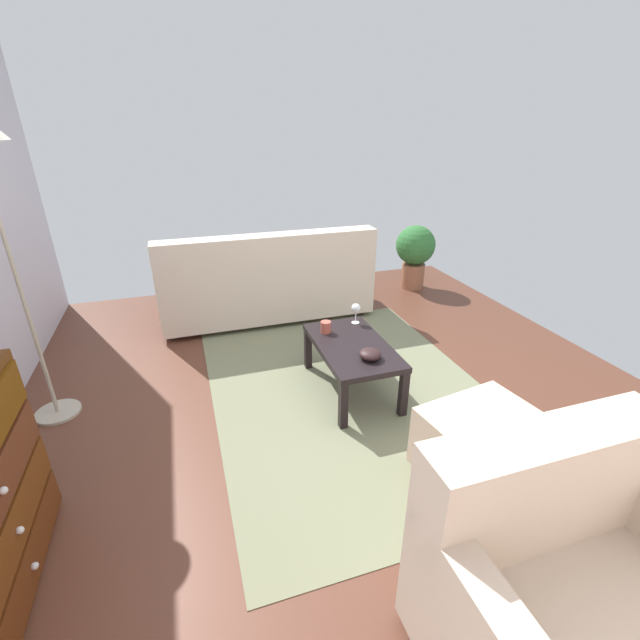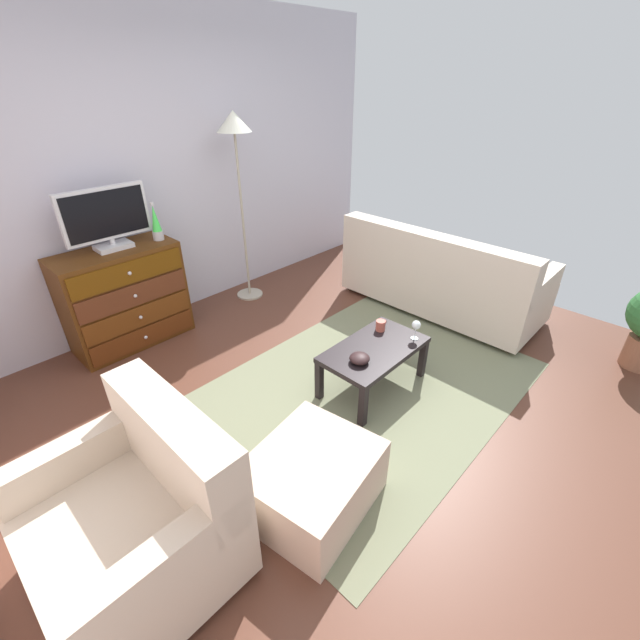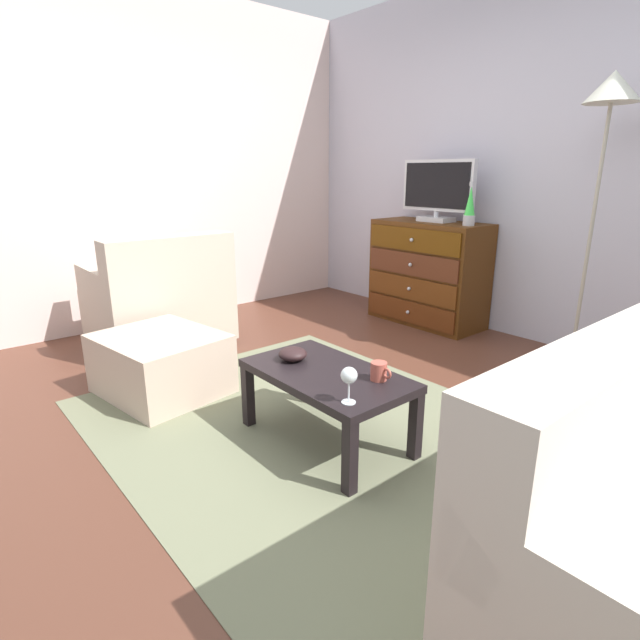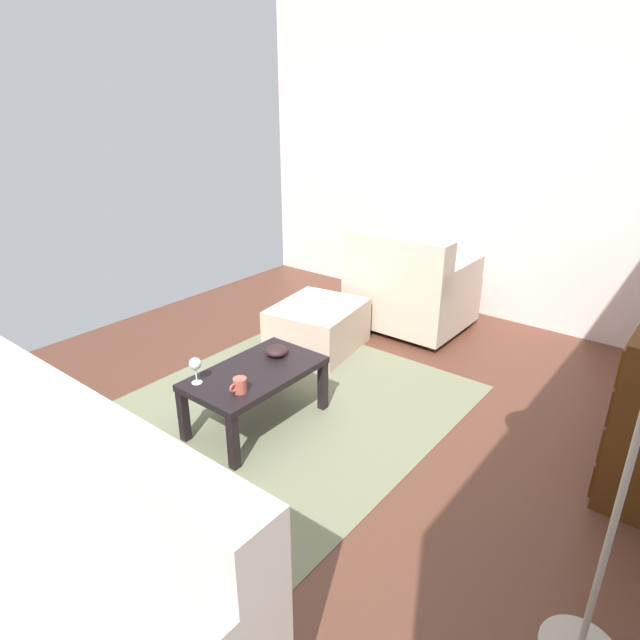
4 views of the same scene
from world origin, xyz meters
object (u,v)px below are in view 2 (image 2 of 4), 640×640
Objects in this scene: coffee_table at (374,353)px; ottoman at (312,481)px; lava_lamp at (156,223)px; couch_large at (439,278)px; mug at (381,325)px; wine_glass at (416,326)px; bowl_decorative at (360,358)px; armchair at (140,517)px; standing_lamp at (235,142)px; dresser at (125,298)px; tv at (106,218)px.

coffee_table reaches higher than ottoman.
lava_lamp is 2.74m from couch_large.
lava_lamp is at bearing 141.32° from couch_large.
lava_lamp is at bearing 113.73° from mug.
wine_glass is 0.55m from bowl_decorative.
coffee_table is at bearing 1.05° from armchair.
coffee_table is 2.36m from standing_lamp.
dresser is 0.71m from tv.
dresser is 1.19× the size of coffee_table.
couch_large is 2.82× the size of ottoman.
dresser is 2.51m from wine_glass.
dresser is 1.41× the size of ottoman.
couch_large reaches higher than ottoman.
bowl_decorative is at bearing -168.90° from couch_large.
ottoman is at bearing -92.33° from dresser.
couch_large reaches higher than coffee_table.
wine_glass is 0.29m from mug.
lava_lamp reaches higher than couch_large.
mug is (1.20, -1.89, -0.03)m from dresser.
dresser is 2.23m from coffee_table.
couch_large is (2.07, -1.66, -0.69)m from lava_lamp.
lava_lamp is 2.28× the size of bowl_decorative.
mug reaches higher than coffee_table.
armchair is 0.49× the size of standing_lamp.
wine_glass is at bearing -73.35° from mug.
wine_glass is 0.08× the size of couch_large.
tv is 4.74× the size of bowl_decorative.
dresser is 2.24m from mug.
dresser is 0.71m from lava_lamp.
dresser is at bearing 115.88° from coffee_table.
lava_lamp reaches higher than ottoman.
wine_glass is at bearing -67.12° from lava_lamp.
lava_lamp reaches higher than dresser.
wine_glass is 0.08× the size of standing_lamp.
ottoman is at bearing -157.42° from bowl_decorative.
ottoman is at bearing -23.89° from armchair.
standing_lamp reaches higher than dresser.
armchair is (-1.86, -0.03, 0.03)m from coffee_table.
tv is at bearing 66.00° from armchair.
lava_lamp is 2.10× the size of wine_glass.
mug is 2.10m from armchair.
bowl_decorative is at bearing 167.68° from wine_glass.
tv is at bearing 87.03° from ottoman.
tv reaches higher than armchair.
standing_lamp is (1.40, 2.34, 1.41)m from ottoman.
dresser is 6.28× the size of wine_glass.
dresser is at bearing -139.38° from tv.
tv reaches higher than couch_large.
lava_lamp is at bearing 112.88° from wine_glass.
couch_large is (1.49, 0.30, 0.02)m from coffee_table.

